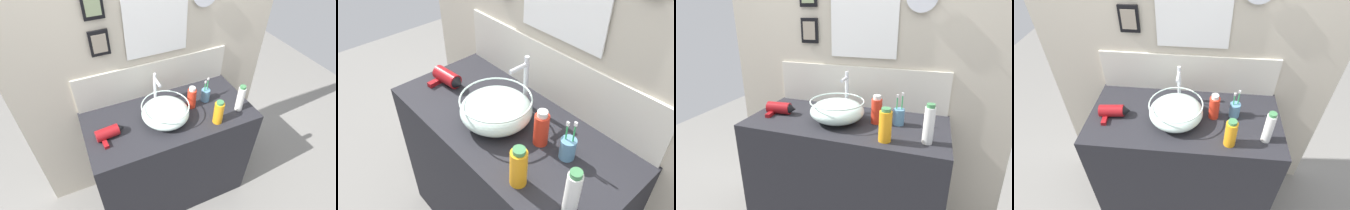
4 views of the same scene
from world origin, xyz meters
TOP-DOWN VIEW (x-y plane):
  - ground_plane at (0.00, 0.00)m, footprint 6.00×6.00m
  - vanity_counter at (0.00, 0.00)m, footprint 1.22×0.57m
  - back_panel at (-0.00, 0.32)m, footprint 1.99×0.09m
  - glass_bowl_sink at (-0.05, -0.03)m, footprint 0.33×0.33m
  - faucet at (-0.05, 0.14)m, footprint 0.02×0.11m
  - hair_drier at (-0.44, -0.03)m, footprint 0.20×0.15m
  - toothbrush_cup at (0.31, 0.04)m, footprint 0.07×0.07m
  - lotion_bottle at (0.28, -0.19)m, footprint 0.07×0.07m
  - spray_bottle at (0.18, 0.02)m, footprint 0.06×0.06m
  - shampoo_bottle at (0.49, -0.15)m, footprint 0.05×0.05m

SIDE VIEW (x-z plane):
  - ground_plane at x=0.00m, z-range 0.00..0.00m
  - vanity_counter at x=0.00m, z-range 0.00..0.93m
  - hair_drier at x=-0.44m, z-range 0.92..1.00m
  - toothbrush_cup at x=0.31m, z-range 0.88..1.08m
  - glass_bowl_sink at x=-0.05m, z-range 0.93..1.06m
  - spray_bottle at x=0.18m, z-range 0.92..1.10m
  - lotion_bottle at x=0.28m, z-range 0.92..1.10m
  - shampoo_bottle at x=0.49m, z-range 0.92..1.14m
  - faucet at x=-0.05m, z-range 0.94..1.22m
  - back_panel at x=0.00m, z-range 0.00..2.49m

